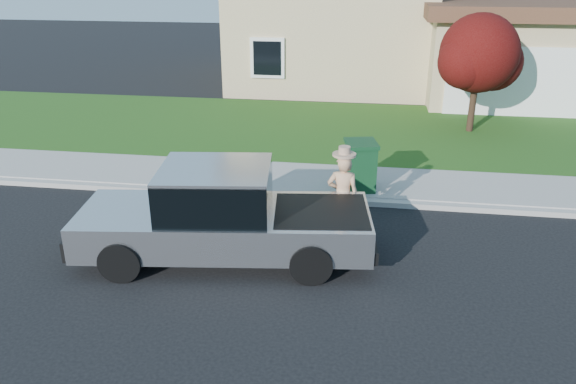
# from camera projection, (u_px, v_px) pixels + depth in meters

# --- Properties ---
(ground) EXTENTS (80.00, 80.00, 0.00)m
(ground) POSITION_uv_depth(u_px,v_px,m) (265.00, 264.00, 10.01)
(ground) COLOR black
(ground) RESTS_ON ground
(curb) EXTENTS (40.00, 0.20, 0.12)m
(curb) POSITION_uv_depth(u_px,v_px,m) (333.00, 200.00, 12.51)
(curb) COLOR gray
(curb) RESTS_ON ground
(sidewalk) EXTENTS (40.00, 2.00, 0.15)m
(sidewalk) POSITION_uv_depth(u_px,v_px,m) (336.00, 182.00, 13.51)
(sidewalk) COLOR gray
(sidewalk) RESTS_ON ground
(lawn) EXTENTS (40.00, 7.00, 0.10)m
(lawn) POSITION_uv_depth(u_px,v_px,m) (346.00, 131.00, 17.63)
(lawn) COLOR #1F4112
(lawn) RESTS_ON ground
(house) EXTENTS (14.00, 11.30, 6.85)m
(house) POSITION_uv_depth(u_px,v_px,m) (366.00, 7.00, 23.59)
(house) COLOR tan
(house) RESTS_ON ground
(pickup_truck) EXTENTS (5.45, 2.40, 1.73)m
(pickup_truck) POSITION_uv_depth(u_px,v_px,m) (223.00, 217.00, 9.94)
(pickup_truck) COLOR black
(pickup_truck) RESTS_ON ground
(woman) EXTENTS (0.62, 0.44, 1.83)m
(woman) POSITION_uv_depth(u_px,v_px,m) (343.00, 195.00, 10.73)
(woman) COLOR tan
(woman) RESTS_ON ground
(ornamental_tree) EXTENTS (2.57, 2.32, 3.53)m
(ornamental_tree) POSITION_uv_depth(u_px,v_px,m) (480.00, 57.00, 16.58)
(ornamental_tree) COLOR black
(ornamental_tree) RESTS_ON lawn
(trash_bin) EXTENTS (0.83, 0.91, 1.12)m
(trash_bin) POSITION_uv_depth(u_px,v_px,m) (360.00, 165.00, 12.70)
(trash_bin) COLOR #0E361B
(trash_bin) RESTS_ON sidewalk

